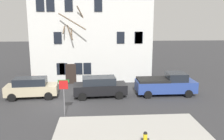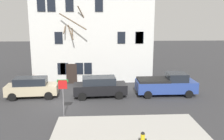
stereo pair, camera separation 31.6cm
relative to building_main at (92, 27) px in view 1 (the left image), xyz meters
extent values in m
plane|color=#38383A|center=(-2.40, -10.64, -5.78)|extent=(120.00, 120.00, 0.00)
cube|color=white|center=(0.00, 0.00, -0.98)|extent=(12.70, 8.47, 9.60)
cube|color=#2D231E|center=(-2.25, -4.28, -4.73)|extent=(1.10, 0.12, 2.10)
cube|color=black|center=(-3.29, -4.27, -4.18)|extent=(0.80, 0.08, 1.20)
cube|color=black|center=(-3.00, -4.27, -4.18)|extent=(0.80, 0.08, 1.20)
cube|color=black|center=(-1.44, -4.27, -4.18)|extent=(0.80, 0.08, 1.20)
cube|color=black|center=(-0.53, -4.27, -4.18)|extent=(0.80, 0.08, 1.20)
cube|color=black|center=(-3.44, -4.27, -0.98)|extent=(0.80, 0.08, 1.20)
cube|color=black|center=(2.96, -4.27, -0.98)|extent=(0.80, 0.08, 1.20)
cube|color=black|center=(4.82, -4.27, -0.98)|extent=(0.80, 0.08, 1.20)
cube|color=black|center=(4.86, -4.27, -0.98)|extent=(0.80, 0.08, 1.20)
cube|color=black|center=(-5.02, -4.27, 2.22)|extent=(0.80, 0.08, 1.20)
cube|color=black|center=(-4.02, -4.27, 2.22)|extent=(0.80, 0.08, 1.20)
cube|color=black|center=(-2.24, -4.27, 2.22)|extent=(0.80, 0.08, 1.20)
cube|color=black|center=(0.69, -4.27, 2.22)|extent=(0.80, 0.08, 1.20)
cylinder|color=brown|center=(-1.53, -4.02, -1.86)|extent=(0.35, 0.35, 7.84)
cylinder|color=brown|center=(-1.85, -5.32, 0.65)|extent=(2.68, 0.77, 1.63)
cylinder|color=brown|center=(-2.31, -4.45, -0.06)|extent=(1.01, 1.70, 2.18)
cylinder|color=brown|center=(-1.00, -4.39, 1.33)|extent=(0.90, 1.21, 1.67)
cylinder|color=brown|center=(-2.07, -4.08, 0.14)|extent=(0.25, 1.19, 1.64)
cylinder|color=brown|center=(-2.68, -3.89, 0.47)|extent=(0.37, 2.39, 2.04)
cylinder|color=brown|center=(3.49, -2.77, -3.17)|extent=(0.51, 0.51, 5.23)
cylinder|color=brown|center=(2.72, -3.05, -0.86)|extent=(0.77, 1.74, 2.74)
cylinder|color=brown|center=(2.65, -2.14, -0.70)|extent=(1.48, 1.89, 2.01)
cylinder|color=brown|center=(3.70, -3.44, -2.23)|extent=(1.49, 0.64, 1.30)
cube|color=#C6B793|center=(-5.15, -8.83, -5.05)|extent=(4.41, 2.00, 0.82)
cube|color=#1E232B|center=(-5.24, -8.84, -4.33)|extent=(2.77, 1.69, 0.62)
cylinder|color=black|center=(-3.75, -7.88, -5.44)|extent=(0.69, 0.26, 0.68)
cylinder|color=black|center=(-3.63, -9.60, -5.44)|extent=(0.69, 0.26, 0.68)
cylinder|color=black|center=(-6.67, -8.07, -5.44)|extent=(0.69, 0.26, 0.68)
cylinder|color=black|center=(-6.56, -9.79, -5.44)|extent=(0.69, 0.26, 0.68)
cube|color=black|center=(0.69, -8.94, -5.05)|extent=(4.65, 2.14, 0.82)
cube|color=#1E232B|center=(0.60, -8.95, -4.33)|extent=(2.91, 1.81, 0.62)
cylinder|color=black|center=(2.18, -7.92, -5.44)|extent=(0.69, 0.26, 0.68)
cylinder|color=black|center=(2.29, -9.78, -5.44)|extent=(0.69, 0.26, 0.68)
cylinder|color=black|center=(-0.91, -8.10, -5.44)|extent=(0.69, 0.26, 0.68)
cylinder|color=black|center=(-0.79, -9.97, -5.44)|extent=(0.69, 0.26, 0.68)
cube|color=#2D4799|center=(6.54, -8.72, -4.98)|extent=(5.23, 2.11, 0.96)
cube|color=#1E232B|center=(7.48, -8.72, -4.15)|extent=(1.68, 1.85, 0.70)
cube|color=black|center=(5.39, -8.72, -4.40)|extent=(2.72, 2.02, 0.20)
cylinder|color=black|center=(8.32, -7.68, -5.44)|extent=(0.68, 0.22, 0.68)
cylinder|color=black|center=(8.31, -9.77, -5.44)|extent=(0.68, 0.22, 0.68)
cylinder|color=black|center=(4.77, -7.67, -5.44)|extent=(0.68, 0.22, 0.68)
cylinder|color=black|center=(4.76, -9.76, -5.44)|extent=(0.68, 0.22, 0.68)
cylinder|color=gold|center=(2.84, -17.85, -5.32)|extent=(0.22, 0.22, 0.67)
sphere|color=black|center=(2.84, -17.85, -4.97)|extent=(0.21, 0.21, 0.21)
cylinder|color=black|center=(2.68, -17.85, -5.29)|extent=(0.10, 0.09, 0.09)
cylinder|color=black|center=(3.00, -17.85, -5.29)|extent=(0.10, 0.09, 0.09)
cylinder|color=slate|center=(-1.86, -13.24, -4.50)|extent=(0.07, 0.07, 2.57)
cube|color=red|center=(-1.86, -13.26, -3.51)|extent=(0.60, 0.03, 0.60)
cube|color=#1E8C38|center=(-1.86, -13.22, -3.26)|extent=(0.76, 0.02, 0.18)
torus|color=black|center=(-5.44, -4.29, -5.43)|extent=(0.70, 0.22, 0.71)
torus|color=black|center=(-6.45, -4.54, -5.43)|extent=(0.70, 0.22, 0.71)
cylinder|color=maroon|center=(-5.95, -4.41, -5.21)|extent=(0.98, 0.28, 0.19)
cylinder|color=maroon|center=(-6.14, -4.46, -4.98)|extent=(0.10, 0.06, 0.45)
camera|label=1|loc=(0.31, -29.33, 0.76)|focal=38.95mm
camera|label=2|loc=(0.62, -29.34, 0.76)|focal=38.95mm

